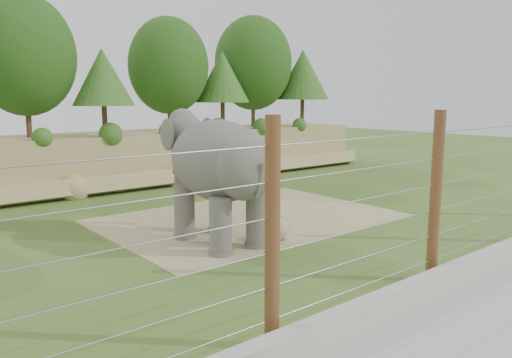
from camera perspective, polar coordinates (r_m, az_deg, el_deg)
ground at (r=15.37m, az=4.78°, el=-6.84°), size 90.00×90.00×0.00m
back_embankment at (r=25.67m, az=-14.44°, el=8.37°), size 30.00×5.52×8.77m
dirt_patch at (r=17.86m, az=-0.80°, el=-4.47°), size 10.00×7.00×0.02m
drain_grate at (r=15.03m, az=1.09°, el=-7.04°), size 1.00×0.60×0.03m
elephant at (r=14.57m, az=-4.24°, el=-0.05°), size 2.22×4.79×3.81m
stone_ball at (r=15.03m, az=2.43°, el=-5.73°), size 0.70×0.70×0.70m
retaining_wall at (r=12.40m, az=21.39°, el=-10.27°), size 26.00×0.35×0.50m
barrier_fence at (r=12.19m, az=19.83°, el=-1.98°), size 20.26×0.26×4.00m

